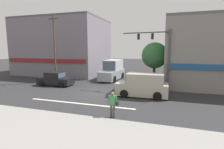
% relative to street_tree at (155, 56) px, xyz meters
% --- Properties ---
extents(ground_plane, '(120.00, 120.00, 0.00)m').
position_rel_street_tree_xyz_m(ground_plane, '(-5.08, -5.63, -3.52)').
color(ground_plane, '#2B2B2D').
extents(lane_marking_stripe, '(9.00, 0.24, 0.01)m').
position_rel_street_tree_xyz_m(lane_marking_stripe, '(-5.08, -9.13, -3.52)').
color(lane_marking_stripe, silver).
rests_on(lane_marking_stripe, ground).
extents(sidewalk_curb, '(40.00, 5.00, 0.16)m').
position_rel_street_tree_xyz_m(sidewalk_curb, '(-5.08, -14.13, -3.44)').
color(sidewalk_curb, gray).
rests_on(sidewalk_curb, ground).
extents(building_left_block, '(13.96, 10.61, 9.24)m').
position_rel_street_tree_xyz_m(building_left_block, '(-15.90, 5.90, 1.10)').
color(building_left_block, slate).
rests_on(building_left_block, ground).
extents(building_right_corner, '(12.34, 10.86, 7.74)m').
position_rel_street_tree_xyz_m(building_right_corner, '(7.29, 2.61, 0.35)').
color(building_right_corner, gray).
rests_on(building_right_corner, ground).
extents(street_tree, '(3.03, 3.03, 5.05)m').
position_rel_street_tree_xyz_m(street_tree, '(0.00, 0.00, 0.00)').
color(street_tree, '#4C3823').
rests_on(street_tree, ground).
extents(utility_pole_near_left, '(1.40, 0.22, 8.40)m').
position_rel_street_tree_xyz_m(utility_pole_near_left, '(-12.30, -1.89, 0.83)').
color(utility_pole_near_left, brown).
rests_on(utility_pole_near_left, ground).
extents(utility_pole_far_right, '(1.40, 0.22, 7.40)m').
position_rel_street_tree_xyz_m(utility_pole_far_right, '(2.71, 1.92, 0.33)').
color(utility_pole_far_right, brown).
rests_on(utility_pole_far_right, ground).
extents(traffic_light_mast, '(4.87, 0.65, 6.20)m').
position_rel_street_tree_xyz_m(traffic_light_mast, '(0.60, -2.74, 0.66)').
color(traffic_light_mast, '#47474C').
rests_on(traffic_light_mast, ground).
extents(sedan_crossing_rightbound, '(4.12, 1.92, 1.58)m').
position_rel_street_tree_xyz_m(sedan_crossing_rightbound, '(-11.11, -3.69, -2.81)').
color(sedan_crossing_rightbound, black).
rests_on(sedan_crossing_rightbound, ground).
extents(box_truck_approaching_near, '(2.48, 5.70, 2.75)m').
position_rel_street_tree_xyz_m(box_truck_approaching_near, '(-5.87, 2.23, -2.27)').
color(box_truck_approaching_near, '#999EA3').
rests_on(box_truck_approaching_near, ground).
extents(van_crossing_leftbound, '(4.64, 2.12, 2.11)m').
position_rel_street_tree_xyz_m(van_crossing_leftbound, '(-0.59, -5.47, -2.51)').
color(van_crossing_leftbound, '#B7B29E').
rests_on(van_crossing_leftbound, ground).
extents(pedestrian_foreground_with_bag, '(0.67, 0.30, 1.67)m').
position_rel_street_tree_xyz_m(pedestrian_foreground_with_bag, '(-1.69, -11.08, -2.57)').
color(pedestrian_foreground_with_bag, '#4C4742').
rests_on(pedestrian_foreground_with_bag, ground).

